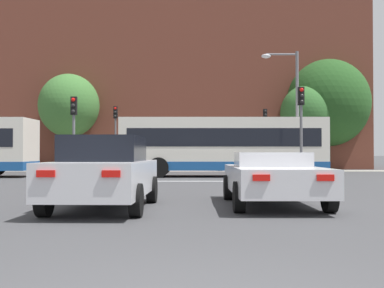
{
  "coord_description": "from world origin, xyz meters",
  "views": [
    {
      "loc": [
        0.05,
        -3.64,
        1.21
      ],
      "look_at": [
        0.03,
        23.05,
        1.71
      ],
      "focal_mm": 45.0,
      "sensor_mm": 36.0,
      "label": 1
    }
  ],
  "objects_px": {
    "street_lamp_junction": "(291,99)",
    "traffic_light_far_left": "(116,128)",
    "traffic_light_far_right": "(265,129)",
    "pedestrian_waiting": "(220,158)",
    "car_roadster_right": "(273,177)",
    "car_saloon_left": "(105,172)",
    "traffic_light_near_right": "(302,117)",
    "bus_crossing_lead": "(223,146)",
    "traffic_light_near_left": "(74,124)"
  },
  "relations": [
    {
      "from": "traffic_light_near_right",
      "to": "traffic_light_far_right",
      "type": "height_order",
      "value": "traffic_light_far_right"
    },
    {
      "from": "car_saloon_left",
      "to": "traffic_light_near_right",
      "type": "relative_size",
      "value": 1.07
    },
    {
      "from": "street_lamp_junction",
      "to": "traffic_light_far_left",
      "type": "bearing_deg",
      "value": 147.26
    },
    {
      "from": "traffic_light_far_left",
      "to": "pedestrian_waiting",
      "type": "relative_size",
      "value": 2.76
    },
    {
      "from": "traffic_light_near_right",
      "to": "pedestrian_waiting",
      "type": "distance_m",
      "value": 11.6
    },
    {
      "from": "traffic_light_far_right",
      "to": "pedestrian_waiting",
      "type": "relative_size",
      "value": 2.67
    },
    {
      "from": "traffic_light_far_left",
      "to": "car_saloon_left",
      "type": "bearing_deg",
      "value": -81.53
    },
    {
      "from": "bus_crossing_lead",
      "to": "street_lamp_junction",
      "type": "distance_m",
      "value": 4.35
    },
    {
      "from": "street_lamp_junction",
      "to": "pedestrian_waiting",
      "type": "xyz_separation_m",
      "value": [
        -3.27,
        7.07,
        -3.12
      ]
    },
    {
      "from": "car_roadster_right",
      "to": "traffic_light_far_right",
      "type": "distance_m",
      "value": 21.26
    },
    {
      "from": "car_saloon_left",
      "to": "traffic_light_near_right",
      "type": "xyz_separation_m",
      "value": [
        6.68,
        10.65,
        1.98
      ]
    },
    {
      "from": "car_roadster_right",
      "to": "bus_crossing_lead",
      "type": "relative_size",
      "value": 0.43
    },
    {
      "from": "car_saloon_left",
      "to": "traffic_light_far_left",
      "type": "height_order",
      "value": "traffic_light_far_left"
    },
    {
      "from": "bus_crossing_lead",
      "to": "traffic_light_near_left",
      "type": "relative_size",
      "value": 2.81
    },
    {
      "from": "traffic_light_near_right",
      "to": "traffic_light_far_left",
      "type": "height_order",
      "value": "traffic_light_far_left"
    },
    {
      "from": "car_saloon_left",
      "to": "street_lamp_junction",
      "type": "bearing_deg",
      "value": 65.91
    },
    {
      "from": "bus_crossing_lead",
      "to": "traffic_light_near_left",
      "type": "height_order",
      "value": "traffic_light_near_left"
    },
    {
      "from": "traffic_light_near_right",
      "to": "street_lamp_junction",
      "type": "bearing_deg",
      "value": 84.84
    },
    {
      "from": "bus_crossing_lead",
      "to": "traffic_light_near_left",
      "type": "bearing_deg",
      "value": 118.37
    },
    {
      "from": "traffic_light_far_left",
      "to": "street_lamp_junction",
      "type": "bearing_deg",
      "value": -32.74
    },
    {
      "from": "traffic_light_near_left",
      "to": "car_roadster_right",
      "type": "bearing_deg",
      "value": -54.61
    },
    {
      "from": "car_saloon_left",
      "to": "pedestrian_waiting",
      "type": "xyz_separation_m",
      "value": [
        3.77,
        21.72,
        0.1
      ]
    },
    {
      "from": "traffic_light_near_left",
      "to": "pedestrian_waiting",
      "type": "distance_m",
      "value": 13.24
    },
    {
      "from": "car_roadster_right",
      "to": "traffic_light_near_left",
      "type": "height_order",
      "value": "traffic_light_near_left"
    },
    {
      "from": "bus_crossing_lead",
      "to": "traffic_light_far_left",
      "type": "relative_size",
      "value": 2.41
    },
    {
      "from": "traffic_light_far_right",
      "to": "street_lamp_junction",
      "type": "bearing_deg",
      "value": -87.8
    },
    {
      "from": "car_roadster_right",
      "to": "traffic_light_near_right",
      "type": "xyz_separation_m",
      "value": [
        2.93,
        9.94,
        2.13
      ]
    },
    {
      "from": "traffic_light_near_left",
      "to": "pedestrian_waiting",
      "type": "relative_size",
      "value": 2.37
    },
    {
      "from": "bus_crossing_lead",
      "to": "traffic_light_near_left",
      "type": "xyz_separation_m",
      "value": [
        -6.76,
        -3.65,
        0.91
      ]
    },
    {
      "from": "car_saloon_left",
      "to": "traffic_light_far_left",
      "type": "xyz_separation_m",
      "value": [
        -3.16,
        21.21,
        2.09
      ]
    },
    {
      "from": "car_roadster_right",
      "to": "street_lamp_junction",
      "type": "xyz_separation_m",
      "value": [
        3.29,
        13.94,
        3.38
      ]
    },
    {
      "from": "traffic_light_near_left",
      "to": "street_lamp_junction",
      "type": "xyz_separation_m",
      "value": [
        10.35,
        4.01,
        1.52
      ]
    },
    {
      "from": "traffic_light_far_right",
      "to": "bus_crossing_lead",
      "type": "bearing_deg",
      "value": -114.3
    },
    {
      "from": "car_saloon_left",
      "to": "traffic_light_near_left",
      "type": "height_order",
      "value": "traffic_light_near_left"
    },
    {
      "from": "pedestrian_waiting",
      "to": "car_roadster_right",
      "type": "bearing_deg",
      "value": 88.66
    },
    {
      "from": "bus_crossing_lead",
      "to": "street_lamp_junction",
      "type": "xyz_separation_m",
      "value": [
        3.59,
        0.36,
        2.43
      ]
    },
    {
      "from": "car_roadster_right",
      "to": "traffic_light_far_left",
      "type": "distance_m",
      "value": 21.75
    },
    {
      "from": "traffic_light_far_right",
      "to": "traffic_light_near_right",
      "type": "bearing_deg",
      "value": -90.48
    },
    {
      "from": "car_roadster_right",
      "to": "traffic_light_far_right",
      "type": "height_order",
      "value": "traffic_light_far_right"
    },
    {
      "from": "bus_crossing_lead",
      "to": "traffic_light_near_right",
      "type": "height_order",
      "value": "traffic_light_near_right"
    },
    {
      "from": "car_saloon_left",
      "to": "car_roadster_right",
      "type": "relative_size",
      "value": 0.99
    },
    {
      "from": "car_saloon_left",
      "to": "traffic_light_near_left",
      "type": "xyz_separation_m",
      "value": [
        -3.3,
        10.64,
        1.71
      ]
    },
    {
      "from": "car_saloon_left",
      "to": "traffic_light_near_right",
      "type": "height_order",
      "value": "traffic_light_near_right"
    },
    {
      "from": "car_roadster_right",
      "to": "pedestrian_waiting",
      "type": "xyz_separation_m",
      "value": [
        0.02,
        21.01,
        0.25
      ]
    },
    {
      "from": "traffic_light_far_left",
      "to": "bus_crossing_lead",
      "type": "bearing_deg",
      "value": -46.31
    },
    {
      "from": "car_saloon_left",
      "to": "street_lamp_junction",
      "type": "relative_size",
      "value": 0.67
    },
    {
      "from": "bus_crossing_lead",
      "to": "pedestrian_waiting",
      "type": "distance_m",
      "value": 7.47
    },
    {
      "from": "traffic_light_far_right",
      "to": "traffic_light_near_left",
      "type": "relative_size",
      "value": 1.13
    },
    {
      "from": "car_saloon_left",
      "to": "car_roadster_right",
      "type": "distance_m",
      "value": 3.82
    },
    {
      "from": "traffic_light_near_right",
      "to": "traffic_light_far_left",
      "type": "bearing_deg",
      "value": 132.98
    }
  ]
}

